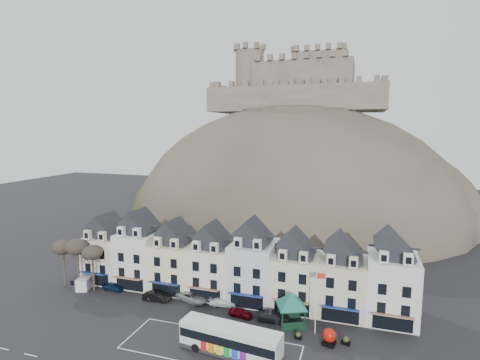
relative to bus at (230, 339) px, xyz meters
name	(u,v)px	position (x,y,z in m)	size (l,w,h in m)	color
ground	(192,350)	(-4.78, -0.63, -1.97)	(300.00, 300.00, 0.00)	black
coach_bay_markings	(211,347)	(-2.78, 0.62, -1.97)	(22.00, 7.50, 0.01)	silver
townhouse_terrace	(235,264)	(-4.64, 15.34, 3.33)	(54.40, 9.35, 11.80)	beige
castle_hill	(295,220)	(-3.53, 68.32, -1.86)	(100.00, 76.00, 68.00)	#3B372E
castle	(300,84)	(-4.28, 75.30, 38.23)	(50.20, 22.20, 22.00)	brown
tree_left_far	(63,247)	(-33.78, 9.87, 4.93)	(3.61, 3.61, 8.24)	#372F23
tree_left_mid	(77,247)	(-30.78, 9.87, 5.27)	(3.78, 3.78, 8.64)	#372F23
tree_left_near	(92,253)	(-27.78, 9.87, 4.59)	(3.43, 3.43, 7.84)	#372F23
bus	(230,339)	(0.00, 0.00, 0.00)	(12.86, 4.33, 3.56)	#262628
bus_shelter	(292,300)	(5.81, 8.87, 1.77)	(7.00, 7.00, 4.82)	black
red_buoy	(329,337)	(11.22, 5.65, -0.87)	(1.76, 1.76, 2.16)	black
flagpole	(317,298)	(9.31, 7.82, 2.95)	(1.15, 0.56, 8.61)	silver
white_van	(86,281)	(-29.95, 10.57, -0.96)	(3.15, 4.77, 2.01)	silver
planter_west	(298,336)	(7.30, 5.76, -1.52)	(0.95, 0.65, 0.93)	black
planter_east	(346,341)	(13.22, 6.37, -1.46)	(1.17, 0.84, 1.06)	black
car_navy	(113,287)	(-24.78, 10.88, -1.32)	(1.53, 3.80, 1.30)	#0E2047
car_black	(157,296)	(-15.74, 9.75, -1.24)	(1.54, 4.43, 1.46)	black
car_silver	(192,296)	(-10.38, 11.37, -1.22)	(2.49, 5.32, 1.50)	#9EA0A5
car_white	(223,302)	(-5.18, 11.37, -1.36)	(1.72, 4.23, 1.23)	white
car_maroon	(241,313)	(-1.58, 8.97, -1.36)	(1.44, 3.58, 1.22)	#5E0511
car_charcoal	(273,317)	(3.25, 9.05, -1.24)	(1.55, 4.45, 1.47)	black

